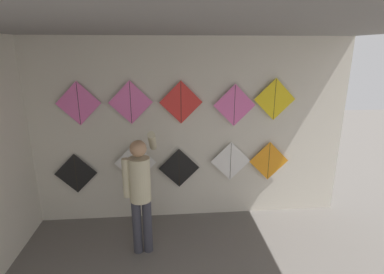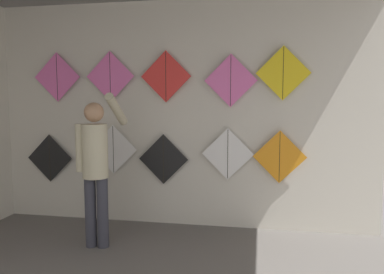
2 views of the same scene
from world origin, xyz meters
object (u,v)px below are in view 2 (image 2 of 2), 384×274
(kite_2, at_px, (163,159))
(kite_8, at_px, (231,81))
(kite_3, at_px, (228,154))
(kite_9, at_px, (283,73))
(kite_4, at_px, (280,157))
(kite_6, at_px, (110,76))
(shopkeeper, at_px, (96,161))
(kite_0, at_px, (50,158))
(kite_1, at_px, (113,149))
(kite_5, at_px, (57,77))
(kite_7, at_px, (166,76))

(kite_2, bearing_deg, kite_8, 0.00)
(kite_3, relative_size, kite_9, 1.00)
(kite_4, distance_m, kite_6, 2.32)
(shopkeeper, bearing_deg, kite_6, 96.96)
(kite_0, height_order, kite_8, kite_8)
(kite_1, distance_m, kite_3, 1.47)
(kite_2, bearing_deg, kite_5, 180.00)
(kite_3, relative_size, kite_6, 1.00)
(kite_0, bearing_deg, kite_5, 0.00)
(kite_4, bearing_deg, kite_9, 0.00)
(kite_4, distance_m, kite_8, 1.08)
(kite_1, distance_m, kite_2, 0.67)
(kite_0, bearing_deg, kite_1, 0.00)
(kite_6, bearing_deg, kite_3, 0.00)
(kite_2, height_order, kite_4, kite_4)
(kite_1, bearing_deg, kite_6, 180.00)
(shopkeeper, distance_m, kite_3, 1.56)
(kite_2, bearing_deg, kite_4, 0.00)
(kite_6, bearing_deg, kite_4, 0.00)
(kite_0, distance_m, kite_6, 1.38)
(kite_6, height_order, kite_9, kite_9)
(shopkeeper, relative_size, kite_8, 2.63)
(kite_4, xyz_separation_m, kite_5, (-2.83, 0.00, 0.96))
(kite_1, xyz_separation_m, kite_2, (0.66, 0.00, -0.11))
(kite_0, bearing_deg, kite_8, 0.00)
(kite_0, relative_size, kite_2, 1.00)
(kite_5, distance_m, kite_8, 2.25)
(shopkeeper, xyz_separation_m, kite_9, (1.97, 0.81, 0.96))
(kite_2, bearing_deg, kite_1, 180.00)
(kite_1, xyz_separation_m, kite_9, (2.10, 0.00, 0.94))
(shopkeeper, xyz_separation_m, kite_5, (-0.88, 0.81, 0.94))
(shopkeeper, xyz_separation_m, kite_4, (1.95, 0.81, -0.02))
(kite_1, xyz_separation_m, kite_6, (-0.02, 0.00, 0.93))
(kite_9, bearing_deg, kite_8, 180.00)
(kite_2, height_order, kite_9, kite_9)
(kite_7, height_order, kite_8, kite_7)
(kite_2, height_order, kite_5, kite_5)
(kite_6, relative_size, kite_9, 1.00)
(shopkeeper, bearing_deg, kite_0, 137.95)
(kite_8, height_order, kite_9, kite_9)
(kite_0, xyz_separation_m, kite_2, (1.56, 0.00, 0.03))
(kite_8, distance_m, kite_9, 0.61)
(kite_0, xyz_separation_m, kite_4, (2.98, 0.00, 0.10))
(kite_4, xyz_separation_m, kite_9, (0.02, 0.00, 0.98))
(kite_4, bearing_deg, kite_7, 180.00)
(kite_4, height_order, kite_9, kite_9)
(kite_5, bearing_deg, kite_3, 0.00)
(shopkeeper, xyz_separation_m, kite_2, (0.53, 0.81, -0.09))
(kite_2, distance_m, kite_6, 1.24)
(kite_8, bearing_deg, kite_7, 180.00)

